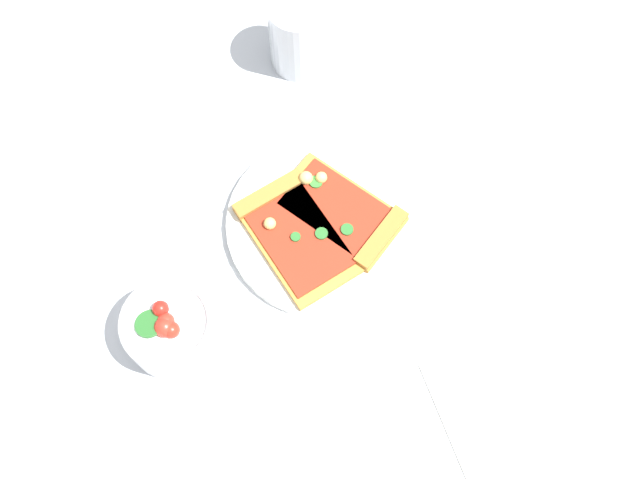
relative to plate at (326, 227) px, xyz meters
The scene contains 7 objects.
ground_plane 0.02m from the plate, 161.62° to the right, with size 2.40×2.40×0.00m, color silver.
plate is the anchor object (origin of this frame).
pizza_slice_near 0.04m from the plate, 19.81° to the right, with size 0.10×0.16×0.02m.
pizza_slice_far 0.03m from the plate, behind, with size 0.13×0.17×0.02m.
salad_bowl 0.22m from the plate, ahead, with size 0.11×0.11×0.07m.
soda_glass 0.26m from the plate, 118.58° to the right, with size 0.08×0.08×0.11m.
paper_napkin 0.29m from the plate, 92.29° to the left, with size 0.11×0.15×0.00m, color silver.
Camera 1 is at (0.23, 0.29, 0.85)m, focal length 42.18 mm.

